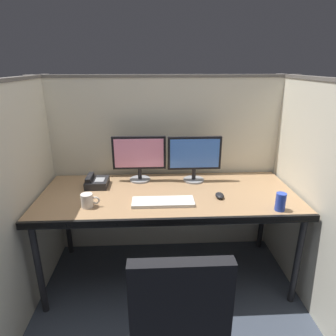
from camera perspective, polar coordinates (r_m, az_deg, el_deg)
ground_plane at (r=2.36m, az=0.47°, el=-24.66°), size 8.00×8.00×0.00m
cubicle_partition_rear at (r=2.58m, az=-0.44°, el=0.24°), size 2.21×0.06×1.57m
cubicle_partition_left at (r=2.25m, az=-26.06°, el=-4.86°), size 0.06×1.41×1.57m
cubicle_partition_right at (r=2.34m, az=25.38°, el=-3.83°), size 0.06×1.41×1.57m
desk at (r=2.19m, az=0.08°, el=-6.20°), size 1.90×0.80×0.74m
monitor_left at (r=2.35m, az=-5.70°, el=2.47°), size 0.43×0.17×0.37m
monitor_right at (r=2.34m, az=5.21°, el=2.40°), size 0.43×0.17×0.37m
keyboard_main at (r=2.02m, az=-0.98°, el=-6.69°), size 0.43×0.15×0.02m
computer_mouse at (r=2.13m, az=10.14°, el=-5.35°), size 0.06×0.10×0.04m
coffee_mug at (r=2.03m, az=-15.56°, el=-6.20°), size 0.13×0.08×0.09m
desk_phone at (r=2.36m, az=-13.92°, el=-2.71°), size 0.17×0.19×0.09m
soda_can at (r=2.05m, az=21.28°, el=-6.23°), size 0.07×0.07×0.12m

